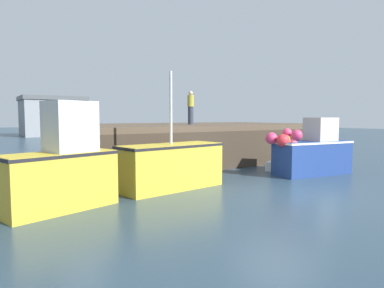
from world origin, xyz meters
name	(u,v)px	position (x,y,z in m)	size (l,w,h in m)	color
ground	(276,195)	(0.00, 0.00, -0.05)	(120.00, 160.00, 0.10)	#283D4C
pier	(195,130)	(2.36, 8.10, 1.66)	(13.97, 8.20, 1.97)	brown
fishing_boat_near_left	(61,168)	(-5.92, 1.73, 1.06)	(3.06, 1.94, 2.77)	gold
fishing_boat_near_right	(171,165)	(-2.33, 2.42, 0.78)	(3.71, 1.79, 3.84)	gold
fishing_boat_mid	(311,152)	(3.87, 1.73, 0.93)	(3.68, 1.68, 2.34)	navy
rowboat	(281,165)	(3.90, 3.39, 0.20)	(2.04, 1.47, 0.44)	white
dockworker	(191,108)	(1.83, 7.72, 2.84)	(0.34, 0.34, 1.73)	#2D3342
warehouse	(53,116)	(1.01, 38.92, 2.47)	(7.49, 6.42, 4.90)	gray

